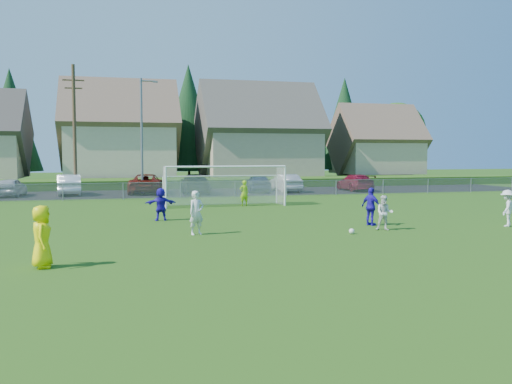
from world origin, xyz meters
TOP-DOWN VIEW (x-y plane):
  - ground at (0.00, 0.00)m, footprint 160.00×160.00m
  - asphalt_lot at (0.00, 27.50)m, footprint 60.00×60.00m
  - grass_embankment at (0.00, 35.00)m, footprint 70.00×6.00m
  - soccer_ball at (2.71, 3.07)m, footprint 0.22×0.22m
  - referee at (-8.49, -0.72)m, footprint 0.61×0.90m
  - player_white_a at (-3.37, 4.44)m, footprint 0.75×0.64m
  - player_white_b at (4.48, 3.69)m, footprint 0.88×0.81m
  - player_white_c at (10.34, 3.46)m, footprint 1.19×1.14m
  - player_blue_a at (4.62, 5.23)m, footprint 0.81×1.08m
  - player_blue_b at (-4.38, 9.41)m, footprint 1.49×0.52m
  - goalkeeper at (1.17, 15.50)m, footprint 0.64×0.49m
  - car_a at (-14.16, 27.06)m, footprint 1.94×4.21m
  - car_b at (-10.05, 27.45)m, footprint 2.14×4.97m
  - car_c at (-4.12, 27.56)m, footprint 3.19×5.93m
  - car_d at (-0.34, 26.43)m, footprint 2.54×5.56m
  - car_e at (4.98, 26.70)m, footprint 2.37×4.69m
  - car_f at (7.36, 26.63)m, footprint 1.67×4.52m
  - car_g at (13.63, 26.40)m, footprint 2.20×4.97m
  - soccer_goal at (0.00, 16.05)m, footprint 7.42×1.90m
  - chainlink_fence at (0.00, 22.00)m, footprint 52.06×0.06m
  - streetlight at (-4.45, 26.00)m, footprint 1.38×0.18m
  - utility_pole at (-9.50, 27.00)m, footprint 1.60×0.26m
  - houses_row at (1.97, 42.46)m, footprint 53.90×11.45m
  - tree_row at (1.04, 48.74)m, footprint 65.98×12.36m

SIDE VIEW (x-z plane):
  - ground at x=0.00m, z-range 0.00..0.00m
  - asphalt_lot at x=0.00m, z-range 0.01..0.01m
  - soccer_ball at x=2.71m, z-range 0.00..0.22m
  - grass_embankment at x=0.00m, z-range 0.00..0.80m
  - chainlink_fence at x=0.00m, z-range 0.03..1.23m
  - car_a at x=-14.16m, z-range 0.00..1.40m
  - car_g at x=13.63m, z-range 0.00..1.42m
  - player_white_b at x=4.48m, z-range 0.00..1.48m
  - car_f at x=7.36m, z-range 0.00..1.48m
  - car_e at x=4.98m, z-range 0.00..1.53m
  - car_d at x=-0.34m, z-range 0.00..1.58m
  - goalkeeper at x=1.17m, z-range 0.00..1.58m
  - car_c at x=-4.12m, z-range 0.00..1.58m
  - player_blue_b at x=-4.38m, z-range 0.00..1.59m
  - car_b at x=-10.05m, z-range 0.00..1.59m
  - player_white_c at x=10.34m, z-range 0.00..1.63m
  - player_blue_a at x=4.62m, z-range 0.00..1.71m
  - player_white_a at x=-3.37m, z-range 0.00..1.76m
  - referee at x=-8.49m, z-range 0.00..1.78m
  - soccer_goal at x=0.00m, z-range 0.38..2.88m
  - streetlight at x=-4.45m, z-range 0.34..9.34m
  - utility_pole at x=-9.50m, z-range 0.15..10.15m
  - tree_row at x=1.04m, z-range 0.01..13.81m
  - houses_row at x=1.97m, z-range 0.69..13.97m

